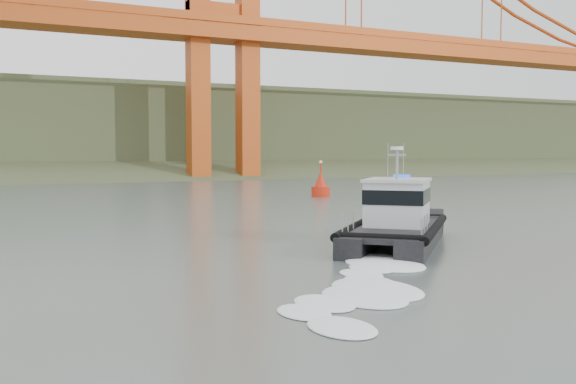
# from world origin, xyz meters

# --- Properties ---
(ground) EXTENTS (400.00, 400.00, 0.00)m
(ground) POSITION_xyz_m (0.00, 0.00, 0.00)
(ground) COLOR #4B5952
(ground) RESTS_ON ground
(headlands) EXTENTS (500.00, 105.36, 27.12)m
(headlands) POSITION_xyz_m (0.00, 125.50, 7.05)
(headlands) COLOR #394728
(headlands) RESTS_ON ground
(patrol_boat) EXTENTS (9.23, 9.46, 4.71)m
(patrol_boat) POSITION_xyz_m (5.56, 6.34, 1.18)
(patrol_boat) COLOR black
(patrol_boat) RESTS_ON ground
(nav_buoy) EXTENTS (1.75, 1.75, 3.64)m
(nav_buoy) POSITION_xyz_m (17.36, 35.35, 0.96)
(nav_buoy) COLOR red
(nav_buoy) RESTS_ON ground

